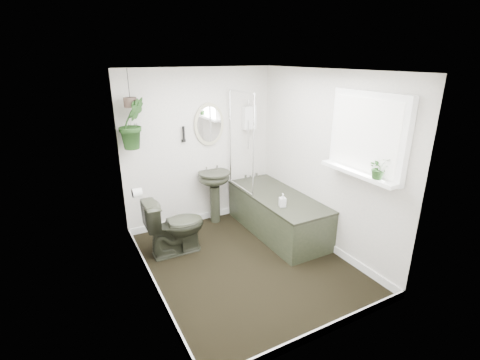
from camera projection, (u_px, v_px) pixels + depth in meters
name	position (u px, v px, depth m)	size (l,w,h in m)	color
floor	(246.00, 263.00, 4.36)	(2.30, 2.80, 0.02)	black
ceiling	(247.00, 69.00, 3.57)	(2.30, 2.80, 0.02)	white
wall_back	(200.00, 148.00, 5.13)	(2.30, 0.02, 2.30)	silver
wall_front	(332.00, 226.00, 2.79)	(2.30, 0.02, 2.30)	silver
wall_left	(144.00, 194.00, 3.45)	(0.02, 2.80, 2.30)	silver
wall_right	(325.00, 162.00, 4.48)	(0.02, 2.80, 2.30)	silver
skirting	(246.00, 259.00, 4.33)	(2.30, 2.80, 0.10)	white
bathtub	(277.00, 213.00, 5.02)	(0.72, 1.72, 0.58)	#25281D
bath_screen	(241.00, 142.00, 4.95)	(0.04, 0.72, 1.40)	silver
shower_box	(249.00, 118.00, 5.30)	(0.20, 0.10, 0.35)	white
oval_mirror	(209.00, 124.00, 5.05)	(0.46, 0.03, 0.62)	#BAB490
wall_sconce	(184.00, 134.00, 4.90)	(0.04, 0.04, 0.22)	black
toilet_roll_holder	(137.00, 193.00, 4.14)	(0.11, 0.11, 0.11)	white
window_recess	(368.00, 134.00, 3.70)	(0.08, 1.00, 0.90)	white
window_sill	(358.00, 173.00, 3.81)	(0.18, 1.00, 0.04)	white
window_blinds	(365.00, 135.00, 3.68)	(0.01, 0.86, 0.76)	white
toilet	(175.00, 226.00, 4.46)	(0.43, 0.75, 0.76)	#25281D
pedestal_sink	(215.00, 197.00, 5.31)	(0.48, 0.41, 0.81)	#25281D
sill_plant	(379.00, 168.00, 3.53)	(0.21, 0.18, 0.23)	black
hanging_plant	(132.00, 124.00, 4.37)	(0.36, 0.29, 0.65)	black
soap_bottle	(283.00, 200.00, 4.52)	(0.08, 0.08, 0.18)	black
hanging_pot	(130.00, 102.00, 4.28)	(0.16, 0.16, 0.12)	#46362E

